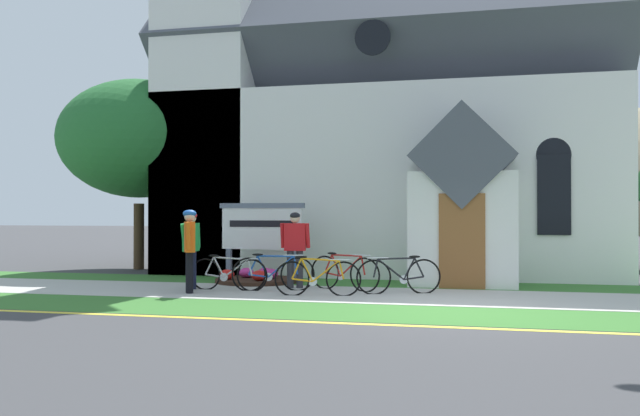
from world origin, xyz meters
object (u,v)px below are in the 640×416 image
object	(u,v)px
bicycle_yellow	(399,276)
yard_deciduous_tree	(139,139)
bicycle_blue	(317,277)
church_sign	(262,229)
bicycle_silver	(344,272)
bicycle_white	(273,273)
bicycle_black	(228,273)
cyclist_in_red_jersey	(295,244)
cyclist_in_blue_jersey	(191,244)
cyclist_in_green_jersey	(190,244)

from	to	relation	value
bicycle_yellow	yard_deciduous_tree	size ratio (longest dim) A/B	0.30
bicycle_blue	church_sign	bearing A→B (deg)	127.79
bicycle_silver	bicycle_white	distance (m)	1.54
bicycle_white	bicycle_black	world-z (taller)	bicycle_white
cyclist_in_red_jersey	bicycle_white	bearing A→B (deg)	-119.44
bicycle_white	bicycle_silver	bearing A→B (deg)	17.21
bicycle_silver	yard_deciduous_tree	size ratio (longest dim) A/B	0.29
bicycle_yellow	bicycle_silver	xyz separation A→B (m)	(-1.23, 0.41, 0.01)
church_sign	cyclist_in_blue_jersey	distance (m)	2.37
bicycle_white	cyclist_in_blue_jersey	xyz separation A→B (m)	(-1.78, -0.23, 0.61)
bicycle_white	cyclist_in_red_jersey	distance (m)	0.91
cyclist_in_blue_jersey	bicycle_blue	bearing A→B (deg)	-8.33
church_sign	bicycle_blue	bearing A→B (deg)	-52.21
cyclist_in_blue_jersey	bicycle_silver	bearing A→B (deg)	11.93
church_sign	cyclist_in_blue_jersey	size ratio (longest dim) A/B	1.30
church_sign	cyclist_in_blue_jersey	bearing A→B (deg)	-112.32
bicycle_black	cyclist_in_blue_jersey	distance (m)	1.03
bicycle_yellow	yard_deciduous_tree	xyz separation A→B (m)	(-8.28, 4.50, 3.50)
bicycle_silver	cyclist_in_blue_jersey	xyz separation A→B (m)	(-3.25, -0.69, 0.61)
bicycle_white	cyclist_in_red_jersey	size ratio (longest dim) A/B	1.02
bicycle_white	cyclist_in_green_jersey	bearing A→B (deg)	-151.62
bicycle_white	yard_deciduous_tree	size ratio (longest dim) A/B	0.30
cyclist_in_blue_jersey	yard_deciduous_tree	distance (m)	6.75
bicycle_blue	bicycle_white	bearing A→B (deg)	149.84
cyclist_in_red_jersey	yard_deciduous_tree	size ratio (longest dim) A/B	0.30
cyclist_in_green_jersey	cyclist_in_blue_jersey	size ratio (longest dim) A/B	1.03
bicycle_silver	cyclist_in_green_jersey	xyz separation A→B (m)	(-3.02, -1.29, 0.64)
cyclist_in_blue_jersey	yard_deciduous_tree	bearing A→B (deg)	128.51
church_sign	bicycle_blue	distance (m)	3.42
bicycle_black	cyclist_in_red_jersey	xyz separation A→B (m)	(1.30, 0.72, 0.62)
bicycle_white	cyclist_in_red_jersey	world-z (taller)	cyclist_in_red_jersey
bicycle_yellow	bicycle_white	size ratio (longest dim) A/B	0.98
bicycle_yellow	cyclist_in_red_jersey	world-z (taller)	cyclist_in_red_jersey
cyclist_in_green_jersey	bicycle_blue	bearing A→B (deg)	3.77
church_sign	yard_deciduous_tree	size ratio (longest dim) A/B	0.39
cyclist_in_green_jersey	yard_deciduous_tree	xyz separation A→B (m)	(-4.03, 5.38, 2.86)
bicycle_yellow	bicycle_white	distance (m)	2.70
bicycle_white	bicycle_black	size ratio (longest dim) A/B	0.97
bicycle_blue	cyclist_in_red_jersey	xyz separation A→B (m)	(-0.80, 1.25, 0.62)
cyclist_in_green_jersey	bicycle_white	bearing A→B (deg)	28.38
bicycle_black	bicycle_blue	world-z (taller)	bicycle_blue
bicycle_black	cyclist_in_blue_jersey	world-z (taller)	cyclist_in_blue_jersey
bicycle_silver	bicycle_white	xyz separation A→B (m)	(-1.47, -0.45, -0.01)
church_sign	bicycle_silver	distance (m)	2.93
bicycle_black	cyclist_in_blue_jersey	bearing A→B (deg)	-173.01
cyclist_in_red_jersey	bicycle_blue	bearing A→B (deg)	-57.19
bicycle_black	yard_deciduous_tree	xyz separation A→B (m)	(-4.61, 4.67, 3.52)
bicycle_blue	yard_deciduous_tree	bearing A→B (deg)	142.25
cyclist_in_green_jersey	cyclist_in_blue_jersey	xyz separation A→B (m)	(-0.23, 0.60, -0.03)
bicycle_yellow	bicycle_silver	world-z (taller)	bicycle_silver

